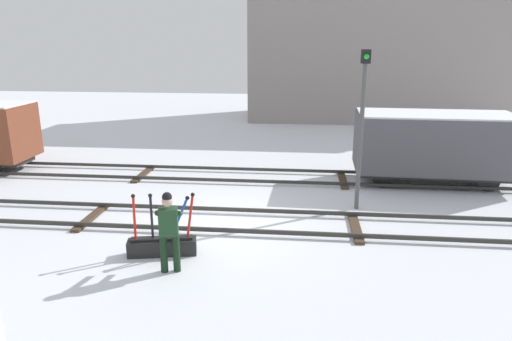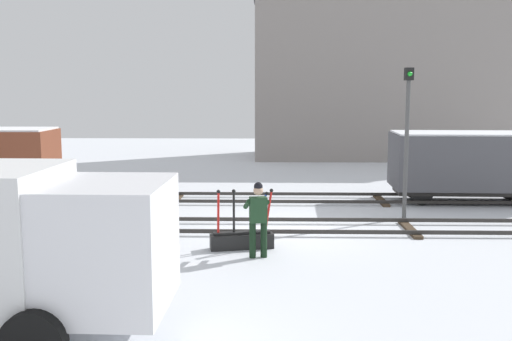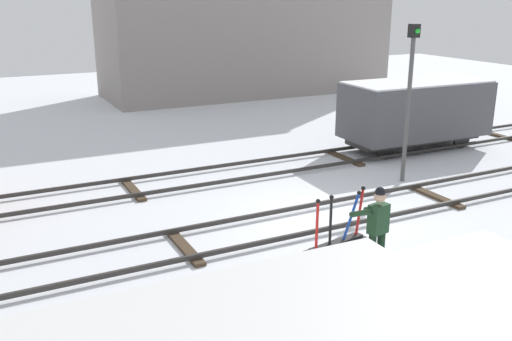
# 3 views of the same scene
# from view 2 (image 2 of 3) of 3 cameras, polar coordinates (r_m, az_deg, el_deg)

# --- Properties ---
(ground_plane) EXTENTS (60.00, 60.00, 0.00)m
(ground_plane) POSITION_cam_2_polar(r_m,az_deg,el_deg) (16.15, 2.37, -5.77)
(ground_plane) COLOR silver
(track_main_line) EXTENTS (44.00, 1.94, 0.18)m
(track_main_line) POSITION_cam_2_polar(r_m,az_deg,el_deg) (16.12, 2.38, -5.40)
(track_main_line) COLOR #2D2B28
(track_main_line) RESTS_ON ground_plane
(track_siding_near) EXTENTS (44.00, 1.94, 0.18)m
(track_siding_near) POSITION_cam_2_polar(r_m,az_deg,el_deg) (20.19, 2.16, -2.69)
(track_siding_near) COLOR #2D2B28
(track_siding_near) RESTS_ON ground_plane
(switch_lever_frame) EXTENTS (1.56, 0.66, 1.45)m
(switch_lever_frame) POSITION_cam_2_polar(r_m,az_deg,el_deg) (14.24, -1.36, -6.59)
(switch_lever_frame) COLOR black
(switch_lever_frame) RESTS_ON ground_plane
(rail_worker) EXTENTS (0.63, 0.73, 1.74)m
(rail_worker) POSITION_cam_2_polar(r_m,az_deg,el_deg) (13.36, 0.20, -4.34)
(rail_worker) COLOR black
(rail_worker) RESTS_ON ground_plane
(signal_post) EXTENTS (0.24, 0.32, 4.42)m
(signal_post) POSITION_cam_2_polar(r_m,az_deg,el_deg) (17.70, 14.42, 3.93)
(signal_post) COLOR #4C4C4C
(signal_post) RESTS_ON ground_plane
(apartment_building) EXTENTS (15.47, 5.46, 9.10)m
(apartment_building) POSITION_cam_2_polar(r_m,az_deg,el_deg) (34.11, 13.01, 8.93)
(apartment_building) COLOR gray
(apartment_building) RESTS_ON ground_plane
(freight_car_far_end) EXTENTS (5.10, 2.35, 2.38)m
(freight_car_far_end) POSITION_cam_2_polar(r_m,az_deg,el_deg) (21.09, 19.87, 0.76)
(freight_car_far_end) COLOR #2D2B28
(freight_car_far_end) RESTS_ON ground_plane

